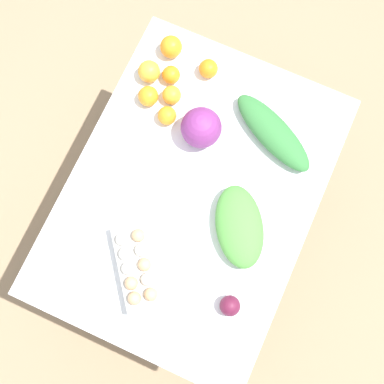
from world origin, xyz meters
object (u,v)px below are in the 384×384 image
object	(u,v)px
orange_0	(148,96)
greens_bunch_dandelion	(273,133)
cabbage_purple	(201,128)
beet_root	(230,306)
greens_bunch_scallion	(239,226)
orange_5	(171,75)
egg_carton	(137,267)
orange_2	(167,116)
orange_4	(172,95)
orange_6	(208,69)
orange_1	(149,71)
orange_3	(171,47)

from	to	relation	value
orange_0	greens_bunch_dandelion	bearing A→B (deg)	96.95
cabbage_purple	beet_root	xyz separation A→B (m)	(0.51, 0.33, -0.04)
greens_bunch_scallion	greens_bunch_dandelion	distance (m)	0.35
orange_0	cabbage_purple	bearing A→B (deg)	79.21
beet_root	orange_5	distance (m)	0.83
egg_carton	orange_0	xyz separation A→B (m)	(-0.56, -0.23, -0.01)
orange_2	beet_root	bearing A→B (deg)	42.10
greens_bunch_scallion	orange_4	xyz separation A→B (m)	(-0.34, -0.40, -0.01)
beet_root	orange_5	world-z (taller)	beet_root
cabbage_purple	orange_5	size ratio (longest dim) A/B	2.17
egg_carton	orange_6	world-z (taller)	egg_carton
cabbage_purple	beet_root	size ratio (longest dim) A/B	2.08
greens_bunch_scallion	orange_6	world-z (taller)	greens_bunch_scallion
egg_carton	beet_root	world-z (taller)	egg_carton
greens_bunch_scallion	orange_1	world-z (taller)	greens_bunch_scallion
orange_1	orange_5	world-z (taller)	orange_1
greens_bunch_dandelion	orange_6	size ratio (longest dim) A/B	5.13
greens_bunch_scallion	orange_5	xyz separation A→B (m)	(-0.41, -0.44, -0.01)
egg_carton	orange_0	size ratio (longest dim) A/B	4.10
beet_root	orange_4	bearing A→B (deg)	-140.81
greens_bunch_scallion	orange_6	xyz separation A→B (m)	(-0.48, -0.33, -0.01)
egg_carton	greens_bunch_dandelion	distance (m)	0.66
orange_2	greens_bunch_dandelion	bearing A→B (deg)	104.43
cabbage_purple	greens_bunch_dandelion	xyz separation A→B (m)	(-0.10, 0.23, -0.04)
egg_carton	orange_4	xyz separation A→B (m)	(-0.60, -0.15, -0.01)
orange_2	orange_6	distance (m)	0.23
orange_4	orange_6	world-z (taller)	orange_6
orange_3	orange_5	world-z (taller)	orange_3
greens_bunch_dandelion	orange_2	distance (m)	0.38
greens_bunch_dandelion	orange_4	distance (m)	0.38
greens_bunch_dandelion	egg_carton	bearing A→B (deg)	-20.31
orange_0	orange_5	bearing A→B (deg)	160.61
orange_5	orange_6	distance (m)	0.14
cabbage_purple	orange_5	world-z (taller)	cabbage_purple
greens_bunch_dandelion	orange_1	xyz separation A→B (m)	(-0.03, -0.49, 0.00)
greens_bunch_scallion	orange_5	size ratio (longest dim) A/B	4.33
orange_1	orange_6	distance (m)	0.21
cabbage_purple	greens_bunch_dandelion	bearing A→B (deg)	113.00
orange_2	orange_4	xyz separation A→B (m)	(-0.08, -0.02, 0.00)
greens_bunch_scallion	orange_2	world-z (taller)	greens_bunch_scallion
orange_1	orange_5	size ratio (longest dim) A/B	1.22
orange_5	beet_root	bearing A→B (deg)	38.00
cabbage_purple	orange_2	size ratio (longest dim) A/B	2.12
orange_1	orange_0	bearing A→B (deg)	23.29
cabbage_purple	orange_6	size ratio (longest dim) A/B	2.05
orange_1	orange_3	xyz separation A→B (m)	(-0.12, 0.03, 0.00)
greens_bunch_scallion	beet_root	xyz separation A→B (m)	(0.25, 0.07, -0.01)
orange_3	greens_bunch_dandelion	bearing A→B (deg)	71.92
greens_bunch_scallion	orange_0	bearing A→B (deg)	-121.98
cabbage_purple	orange_4	size ratio (longest dim) A/B	2.10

